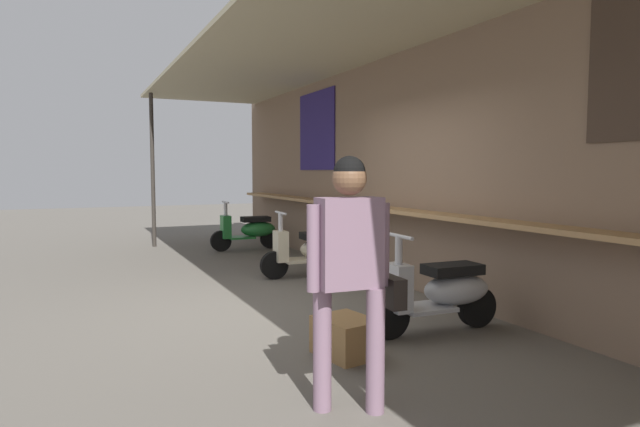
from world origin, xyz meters
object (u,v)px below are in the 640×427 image
(shopper_with_handbag, at_px, (351,258))
(merchandise_crate, at_px, (346,337))
(scooter_cream, at_px, (312,250))
(scooter_silver, at_px, (442,292))
(scooter_green, at_px, (250,230))

(shopper_with_handbag, xyz_separation_m, merchandise_crate, (-0.93, 0.46, -0.83))
(shopper_with_handbag, height_order, merchandise_crate, shopper_with_handbag)
(scooter_cream, distance_m, scooter_silver, 3.03)
(shopper_with_handbag, bearing_deg, merchandise_crate, -22.18)
(scooter_silver, distance_m, shopper_with_handbag, 2.07)
(merchandise_crate, bearing_deg, scooter_green, 169.53)
(scooter_cream, distance_m, merchandise_crate, 3.45)
(scooter_cream, height_order, scooter_silver, same)
(scooter_silver, height_order, shopper_with_handbag, shopper_with_handbag)
(scooter_green, height_order, merchandise_crate, scooter_green)
(scooter_cream, height_order, merchandise_crate, scooter_cream)
(merchandise_crate, bearing_deg, shopper_with_handbag, -26.16)
(scooter_silver, bearing_deg, scooter_green, -87.30)
(merchandise_crate, bearing_deg, scooter_cream, 160.45)
(scooter_green, distance_m, scooter_cream, 2.99)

